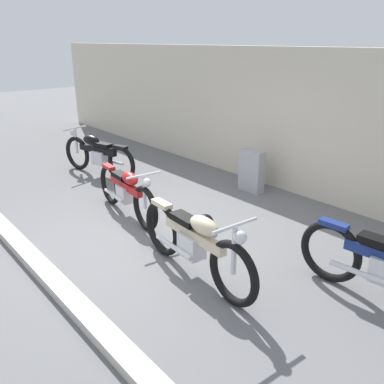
% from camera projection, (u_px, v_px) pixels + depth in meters
% --- Properties ---
extents(ground_plane, '(40.00, 40.00, 0.00)m').
position_uv_depth(ground_plane, '(141.00, 239.00, 6.03)').
color(ground_plane, slate).
extents(building_wall, '(18.00, 0.30, 2.67)m').
position_uv_depth(building_wall, '(292.00, 121.00, 7.68)').
color(building_wall, beige).
rests_on(building_wall, ground_plane).
extents(curb_strip, '(18.00, 0.24, 0.12)m').
position_uv_depth(curb_strip, '(43.00, 270.00, 5.12)').
color(curb_strip, '#B7B2A8').
rests_on(curb_strip, ground_plane).
extents(stone_marker, '(0.51, 0.20, 0.82)m').
position_uv_depth(stone_marker, '(252.00, 171.00, 7.82)').
color(stone_marker, '#9E9EA3').
rests_on(stone_marker, ground_plane).
extents(helmet, '(0.25, 0.25, 0.25)m').
position_uv_depth(helmet, '(205.00, 222.00, 6.30)').
color(helmet, black).
rests_on(helmet, ground_plane).
extents(motorcycle_red, '(2.03, 0.57, 0.91)m').
position_uv_depth(motorcycle_red, '(126.00, 191.00, 6.69)').
color(motorcycle_red, black).
rests_on(motorcycle_red, ground_plane).
extents(motorcycle_black, '(2.13, 0.75, 0.97)m').
position_uv_depth(motorcycle_black, '(98.00, 154.00, 8.74)').
color(motorcycle_black, black).
rests_on(motorcycle_black, ground_plane).
extents(motorcycle_cream, '(2.19, 0.61, 0.98)m').
position_uv_depth(motorcycle_cream, '(195.00, 243.00, 4.93)').
color(motorcycle_cream, black).
rests_on(motorcycle_cream, ground_plane).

